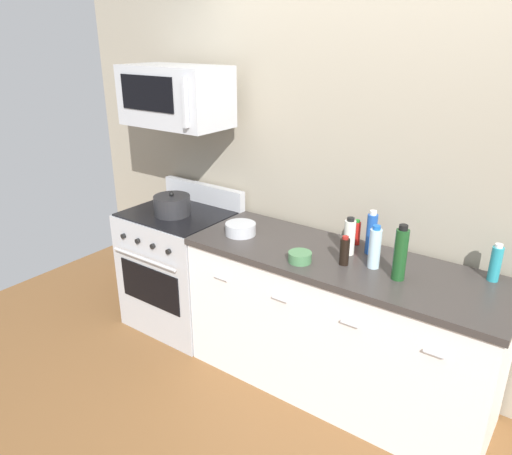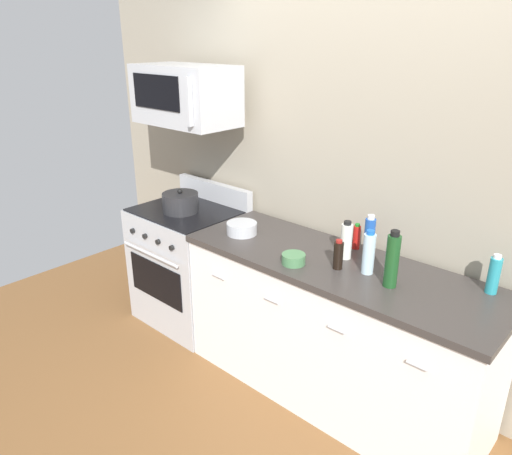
{
  "view_description": "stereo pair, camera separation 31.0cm",
  "coord_description": "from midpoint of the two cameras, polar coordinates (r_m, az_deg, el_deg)",
  "views": [
    {
      "loc": [
        1.11,
        -2.39,
        2.15
      ],
      "look_at": [
        -0.59,
        -0.05,
        0.99
      ],
      "focal_mm": 34.23,
      "sensor_mm": 36.0,
      "label": 1
    },
    {
      "loc": [
        1.35,
        -2.19,
        2.15
      ],
      "look_at": [
        -0.59,
        -0.05,
        0.99
      ],
      "focal_mm": 34.23,
      "sensor_mm": 36.0,
      "label": 2
    }
  ],
  "objects": [
    {
      "name": "bottle_hot_sauce_red",
      "position": [
        3.05,
        8.86,
        -0.67
      ],
      "size": [
        0.05,
        0.05,
        0.16
      ],
      "color": "#B21914",
      "rests_on": "countertop_slab"
    },
    {
      "name": "bottle_soy_sauce_dark",
      "position": [
        2.77,
        7.18,
        -2.83
      ],
      "size": [
        0.05,
        0.05,
        0.17
      ],
      "color": "black",
      "rests_on": "countertop_slab"
    },
    {
      "name": "bottle_soda_blue",
      "position": [
        2.92,
        10.4,
        -0.73
      ],
      "size": [
        0.06,
        0.06,
        0.27
      ],
      "color": "#1E4CA5",
      "rests_on": "countertop_slab"
    },
    {
      "name": "ground_plane",
      "position": [
        3.37,
        6.24,
        -17.96
      ],
      "size": [
        6.01,
        6.01,
        0.0
      ],
      "primitive_type": "plane",
      "color": "brown"
    },
    {
      "name": "bowl_green_glaze",
      "position": [
        2.8,
        2.01,
        -3.51
      ],
      "size": [
        0.14,
        0.14,
        0.06
      ],
      "color": "#477A4C",
      "rests_on": "countertop_slab"
    },
    {
      "name": "range_oven",
      "position": [
        3.82,
        -11.02,
        -4.68
      ],
      "size": [
        0.76,
        0.69,
        1.07
      ],
      "color": "#B7BABF",
      "rests_on": "ground_plane"
    },
    {
      "name": "bottle_vinegar_white",
      "position": [
        2.89,
        7.93,
        -1.16
      ],
      "size": [
        0.07,
        0.07,
        0.23
      ],
      "color": "silver",
      "rests_on": "countertop_slab"
    },
    {
      "name": "stockpot",
      "position": [
        3.59,
        -12.23,
        2.52
      ],
      "size": [
        0.26,
        0.26,
        0.17
      ],
      "color": "#262628",
      "rests_on": "range_oven"
    },
    {
      "name": "bottle_water_clear",
      "position": [
        2.74,
        10.58,
        -2.43
      ],
      "size": [
        0.07,
        0.07,
        0.25
      ],
      "color": "silver",
      "rests_on": "countertop_slab"
    },
    {
      "name": "counter_unit",
      "position": [
        3.1,
        6.58,
        -11.4
      ],
      "size": [
        1.92,
        0.66,
        0.92
      ],
      "color": "white",
      "rests_on": "ground_plane"
    },
    {
      "name": "bottle_dish_soap",
      "position": [
        2.79,
        23.41,
        -3.93
      ],
      "size": [
        0.06,
        0.06,
        0.21
      ],
      "color": "teal",
      "rests_on": "countertop_slab"
    },
    {
      "name": "back_wall",
      "position": [
        3.07,
        11.13,
        6.32
      ],
      "size": [
        5.01,
        0.1,
        2.7
      ],
      "primitive_type": "cube",
      "color": "#9E937F",
      "rests_on": "ground_plane"
    },
    {
      "name": "bottle_wine_green",
      "position": [
        2.63,
        13.33,
        -3.08
      ],
      "size": [
        0.07,
        0.07,
        0.31
      ],
      "color": "#19471E",
      "rests_on": "countertop_slab"
    },
    {
      "name": "microwave",
      "position": [
        3.49,
        -12.02,
        14.79
      ],
      "size": [
        0.74,
        0.44,
        0.4
      ],
      "color": "#B7BABF"
    },
    {
      "name": "bowl_steel_prep",
      "position": [
        3.18,
        -4.61,
        -0.17
      ],
      "size": [
        0.2,
        0.2,
        0.08
      ],
      "color": "#B2B5BA",
      "rests_on": "countertop_slab"
    }
  ]
}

